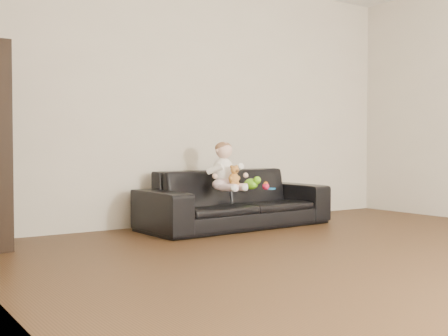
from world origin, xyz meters
TOP-DOWN VIEW (x-y plane):
  - floor at (0.00, 0.00)m, footprint 5.50×5.50m
  - wall_back at (0.00, 2.75)m, footprint 5.00×0.00m
  - wall_left at (-2.50, 0.00)m, footprint 0.00×5.50m
  - sofa at (0.06, 2.25)m, footprint 1.98×0.87m
  - baby at (-0.14, 2.14)m, footprint 0.36×0.43m
  - teddy_bear at (-0.13, 2.00)m, footprint 0.13×0.13m
  - toy_green at (0.19, 2.18)m, footprint 0.18×0.19m
  - toy_rattle at (0.27, 2.04)m, footprint 0.09×0.09m
  - toy_blue_disc at (0.37, 2.08)m, footprint 0.12×0.12m

SIDE VIEW (x-z plane):
  - floor at x=0.00m, z-range 0.00..0.00m
  - sofa at x=0.06m, z-range 0.00..0.57m
  - toy_blue_disc at x=0.37m, z-range 0.37..0.39m
  - toy_rattle at x=0.27m, z-range 0.37..0.44m
  - toy_green at x=0.19m, z-range 0.37..0.48m
  - teddy_bear at x=-0.13m, z-range 0.43..0.62m
  - baby at x=-0.14m, z-range 0.34..0.81m
  - wall_back at x=0.00m, z-range -1.20..3.80m
  - wall_left at x=-2.50m, z-range -1.45..4.05m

